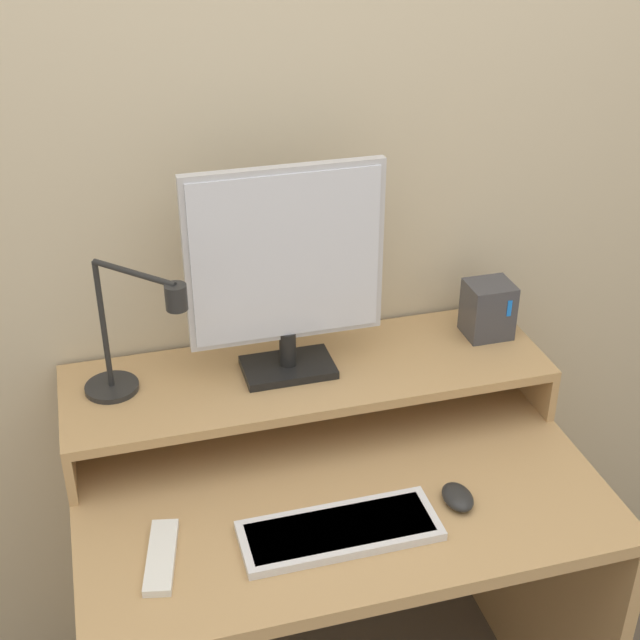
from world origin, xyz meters
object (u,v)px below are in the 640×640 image
Objects in this scene: desk_lamp at (130,345)px; mouse at (458,497)px; monitor at (286,268)px; router_dock at (488,309)px; keyboard at (340,530)px; remote_control at (161,557)px.

desk_lamp reaches higher than mouse.
monitor is 0.52m from router_dock.
keyboard is (0.33, -0.36, -0.25)m from desk_lamp.
desk_lamp is 3.56× the size of mouse.
monitor is 0.53m from keyboard.
router_dock is at bearing 59.70° from mouse.
router_dock is 0.70× the size of remote_control.
monitor reaches higher than remote_control.
monitor reaches higher than desk_lamp.
desk_lamp is 0.81m from router_dock.
monitor is at bearing 90.59° from keyboard.
router_dock is 0.35× the size of keyboard.
monitor is 0.57m from mouse.
monitor is 1.53× the size of desk_lamp.
remote_control is at bearing -132.43° from monitor.
monitor is 5.43× the size of mouse.
keyboard is 0.33m from remote_control.
monitor reaches higher than router_dock.
desk_lamp is 1.63× the size of remote_control.
desk_lamp is at bearing -176.70° from monitor.
router_dock reaches higher than mouse.
monitor is at bearing 125.16° from mouse.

